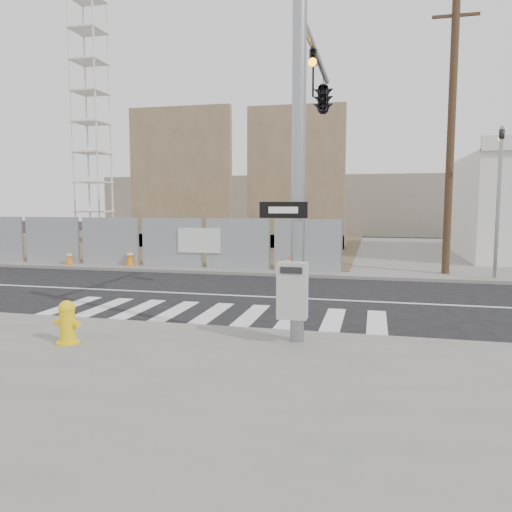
% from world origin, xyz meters
% --- Properties ---
extents(ground, '(100.00, 100.00, 0.00)m').
position_xyz_m(ground, '(0.00, 0.00, 0.00)').
color(ground, black).
rests_on(ground, ground).
extents(sidewalk_far, '(50.00, 20.00, 0.12)m').
position_xyz_m(sidewalk_far, '(0.00, 14.00, 0.06)').
color(sidewalk_far, slate).
rests_on(sidewalk_far, ground).
extents(signal_pole, '(0.96, 5.87, 7.00)m').
position_xyz_m(signal_pole, '(2.49, -2.05, 4.78)').
color(signal_pole, gray).
rests_on(signal_pole, sidewalk_near).
extents(far_signal_pole, '(0.16, 0.20, 5.60)m').
position_xyz_m(far_signal_pole, '(8.00, 4.60, 3.48)').
color(far_signal_pole, gray).
rests_on(far_signal_pole, sidewalk_far).
extents(chain_link_fence, '(24.60, 0.04, 2.00)m').
position_xyz_m(chain_link_fence, '(-10.00, 5.00, 1.12)').
color(chain_link_fence, gray).
rests_on(chain_link_fence, sidewalk_far).
extents(concrete_wall_left, '(6.00, 1.30, 8.00)m').
position_xyz_m(concrete_wall_left, '(-7.00, 13.08, 3.38)').
color(concrete_wall_left, brown).
rests_on(concrete_wall_left, sidewalk_far).
extents(concrete_wall_right, '(5.50, 1.30, 8.00)m').
position_xyz_m(concrete_wall_right, '(-0.50, 14.08, 3.38)').
color(concrete_wall_right, brown).
rests_on(concrete_wall_right, sidewalk_far).
extents(crane_tower, '(2.60, 2.60, 18.15)m').
position_xyz_m(crane_tower, '(-15.00, 17.00, 9.02)').
color(crane_tower, slate).
rests_on(crane_tower, sidewalk_far).
extents(utility_pole_right, '(1.60, 0.28, 10.00)m').
position_xyz_m(utility_pole_right, '(6.50, 5.50, 5.20)').
color(utility_pole_right, '#483021').
rests_on(utility_pole_right, sidewalk_far).
extents(fire_hydrant, '(0.54, 0.54, 0.82)m').
position_xyz_m(fire_hydrant, '(-1.67, -5.96, 0.52)').
color(fire_hydrant, yellow).
rests_on(fire_hydrant, sidewalk_near).
extents(traffic_cone_b, '(0.36, 0.36, 0.64)m').
position_xyz_m(traffic_cone_b, '(-8.77, 4.66, 0.43)').
color(traffic_cone_b, orange).
rests_on(traffic_cone_b, sidewalk_far).
extents(traffic_cone_c, '(0.41, 0.41, 0.75)m').
position_xyz_m(traffic_cone_c, '(-6.04, 4.87, 0.49)').
color(traffic_cone_c, orange).
rests_on(traffic_cone_c, sidewalk_far).
extents(traffic_cone_d, '(0.41, 0.41, 0.68)m').
position_xyz_m(traffic_cone_d, '(0.80, 4.22, 0.45)').
color(traffic_cone_d, '#DE490B').
rests_on(traffic_cone_d, sidewalk_far).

